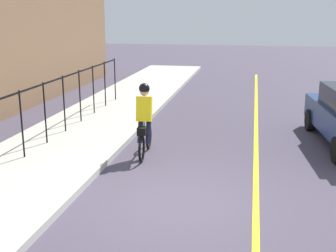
{
  "coord_description": "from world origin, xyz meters",
  "views": [
    {
      "loc": [
        -7.58,
        -1.44,
        3.5
      ],
      "look_at": [
        1.88,
        0.39,
        1.0
      ],
      "focal_mm": 47.49,
      "sensor_mm": 36.0,
      "label": 1
    }
  ],
  "objects": [
    {
      "name": "ground_plane",
      "position": [
        0.0,
        0.0,
        0.0
      ],
      "size": [
        80.0,
        80.0,
        0.0
      ],
      "primitive_type": "plane",
      "color": "#463F4E"
    },
    {
      "name": "lane_line_centre",
      "position": [
        0.0,
        -1.6,
        0.0
      ],
      "size": [
        36.0,
        0.12,
        0.01
      ],
      "primitive_type": "cube",
      "color": "yellow",
      "rests_on": "ground"
    },
    {
      "name": "sidewalk",
      "position": [
        0.0,
        3.4,
        0.07
      ],
      "size": [
        40.0,
        3.2,
        0.15
      ],
      "primitive_type": "cube",
      "color": "#B6B4A8",
      "rests_on": "ground"
    },
    {
      "name": "iron_fence",
      "position": [
        1.0,
        3.8,
        1.26
      ],
      "size": [
        15.53,
        0.04,
        1.6
      ],
      "color": "black",
      "rests_on": "sidewalk"
    },
    {
      "name": "cyclist_lead",
      "position": [
        2.64,
        1.12,
        0.91
      ],
      "size": [
        1.71,
        0.38,
        1.83
      ],
      "rotation": [
        0.0,
        0.0,
        0.07
      ],
      "color": "black",
      "rests_on": "ground"
    }
  ]
}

